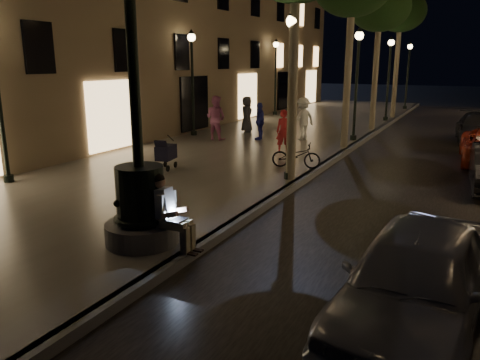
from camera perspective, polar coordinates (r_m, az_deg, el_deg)
The scene contains 23 objects.
ground at distance 20.51m, azimuth 13.75°, elevation 3.76°, with size 120.00×120.00×0.00m, color black.
cobble_lane at distance 20.07m, azimuth 22.11°, elevation 2.93°, with size 6.00×45.00×0.02m, color black.
promenade at distance 21.72m, azimuth 3.42°, elevation 4.98°, with size 8.00×45.00×0.20m, color #636057.
curb_strip at distance 20.49m, azimuth 13.76°, elevation 4.04°, with size 0.25×45.00×0.20m, color #59595B.
fountain_lamppost at distance 8.96m, azimuth -12.09°, elevation -1.37°, with size 1.40×1.40×5.21m.
seated_man_laptop at distance 8.68m, azimuth -8.82°, elevation -3.64°, with size 1.03×0.35×1.40m.
tree_third at distance 25.28m, azimuth 16.69°, elevation 19.47°, with size 3.00×3.00×7.20m.
tree_far at distance 31.18m, azimuth 19.00°, elevation 18.73°, with size 3.00×3.00×7.50m.
lamp_curb_a at distance 13.57m, azimuth 6.28°, elevation 12.71°, with size 0.36×0.36×4.81m.
lamp_curb_b at distance 21.24m, azimuth 14.10°, elevation 12.88°, with size 0.36×0.36×4.81m.
lamp_curb_c at distance 29.09m, azimuth 17.75°, elevation 12.88°, with size 0.36×0.36×4.81m.
lamp_curb_d at distance 37.01m, azimuth 19.83°, elevation 12.86°, with size 0.36×0.36×4.81m.
lamp_left_b at distance 22.15m, azimuth -5.85°, elevation 13.26°, with size 0.36×0.36×4.81m.
lamp_left_c at distance 31.06m, azimuth 4.37°, elevation 13.54°, with size 0.36×0.36×4.81m.
stroller at distance 15.19m, azimuth -9.03°, elevation 3.32°, with size 0.59×1.09×1.10m.
car_front at distance 6.83m, azimuth 20.68°, elevation -11.33°, with size 1.72×4.28×1.46m, color #AFB0B7.
car_rear at distance 23.87m, azimuth 27.17°, elevation 5.64°, with size 1.85×4.55×1.32m, color #2B2C30.
pedestrian_red at distance 17.91m, azimuth 5.38°, elevation 5.94°, with size 0.59×0.39×1.63m, color red.
pedestrian_pink at distance 20.85m, azimuth -2.97°, elevation 7.57°, with size 0.94×0.73×1.94m, color #C0669A.
pedestrian_white at distance 20.99m, azimuth 7.67°, elevation 7.41°, with size 1.21×0.69×1.87m, color white.
pedestrian_blue at distance 20.86m, azimuth 2.44°, elevation 7.17°, with size 0.96×0.40×1.65m, color #293099.
pedestrian_dark at distance 23.17m, azimuth 0.84°, elevation 8.01°, with size 0.85×0.56×1.75m, color #37383D.
bicycle at distance 15.35m, azimuth 6.86°, elevation 3.00°, with size 0.55×1.59×0.83m, color black.
Camera 1 is at (4.47, -4.69, 3.57)m, focal length 35.00 mm.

